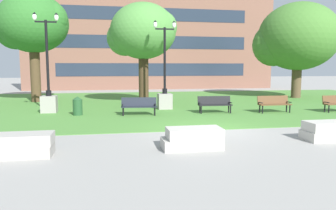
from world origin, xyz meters
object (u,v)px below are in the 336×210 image
(concrete_block_center, at_px, (20,146))
(lamp_post_left, at_px, (165,91))
(park_bench_far_right, at_px, (215,103))
(concrete_block_right, at_px, (330,131))
(park_bench_far_left, at_px, (274,103))
(trash_bin, at_px, (78,106))
(concrete_block_left, at_px, (193,139))
(lamp_post_right, at_px, (49,93))
(park_bench_near_right, at_px, (139,105))

(concrete_block_center, bearing_deg, lamp_post_left, 59.06)
(concrete_block_center, distance_m, park_bench_far_right, 10.82)
(park_bench_far_right, bearing_deg, concrete_block_right, -75.43)
(park_bench_far_left, height_order, trash_bin, trash_bin)
(concrete_block_left, relative_size, concrete_block_right, 1.01)
(concrete_block_center, distance_m, park_bench_far_left, 13.21)
(concrete_block_center, distance_m, trash_bin, 7.79)
(lamp_post_right, relative_size, trash_bin, 5.55)
(trash_bin, bearing_deg, concrete_block_right, -39.57)
(concrete_block_center, xyz_separation_m, park_bench_near_right, (3.95, 7.18, 0.23))
(concrete_block_right, distance_m, trash_bin, 11.64)
(lamp_post_right, height_order, lamp_post_left, lamp_post_right)
(park_bench_near_right, distance_m, lamp_post_right, 5.11)
(concrete_block_left, bearing_deg, concrete_block_center, -179.78)
(lamp_post_left, bearing_deg, park_bench_far_right, -43.61)
(park_bench_far_left, relative_size, trash_bin, 1.89)
(park_bench_near_right, xyz_separation_m, trash_bin, (-3.10, 0.56, -0.04))
(trash_bin, bearing_deg, concrete_block_center, -96.31)
(concrete_block_left, xyz_separation_m, concrete_block_right, (4.89, 0.31, 0.00))
(concrete_block_center, height_order, concrete_block_right, same)
(lamp_post_right, bearing_deg, concrete_block_center, -85.21)
(concrete_block_left, relative_size, lamp_post_right, 0.34)
(lamp_post_right, bearing_deg, park_bench_near_right, -21.92)
(concrete_block_right, height_order, lamp_post_right, lamp_post_right)
(concrete_block_left, bearing_deg, concrete_block_right, 3.67)
(concrete_block_left, distance_m, lamp_post_left, 9.53)
(park_bench_far_right, height_order, trash_bin, trash_bin)
(concrete_block_left, xyz_separation_m, lamp_post_right, (-5.69, 9.06, 0.79))
(park_bench_far_left, height_order, lamp_post_left, lamp_post_left)
(trash_bin, bearing_deg, concrete_block_left, -62.18)
(concrete_block_right, distance_m, park_bench_near_right, 9.03)
(park_bench_near_right, xyz_separation_m, lamp_post_right, (-4.71, 1.90, 0.55))
(park_bench_near_right, bearing_deg, concrete_block_right, -49.39)
(park_bench_near_right, bearing_deg, park_bench_far_left, -2.29)
(concrete_block_left, distance_m, trash_bin, 8.74)
(park_bench_far_right, relative_size, trash_bin, 1.90)
(concrete_block_left, height_order, concrete_block_right, same)
(park_bench_far_right, xyz_separation_m, trash_bin, (-7.17, 0.49, -0.04))
(lamp_post_left, bearing_deg, concrete_block_left, -94.55)
(park_bench_near_right, xyz_separation_m, park_bench_far_right, (4.07, 0.08, 0.00))
(lamp_post_left, bearing_deg, concrete_block_center, -120.94)
(concrete_block_left, xyz_separation_m, park_bench_near_right, (-0.98, 7.16, 0.23))
(park_bench_far_left, distance_m, park_bench_far_right, 3.26)
(concrete_block_center, height_order, park_bench_far_right, park_bench_far_right)
(concrete_block_right, height_order, park_bench_far_right, park_bench_far_right)
(park_bench_far_left, xyz_separation_m, lamp_post_left, (-5.58, 2.60, 0.52))
(lamp_post_right, xyz_separation_m, lamp_post_left, (6.45, 0.41, -0.03))
(concrete_block_center, relative_size, park_bench_near_right, 0.99)
(park_bench_far_right, distance_m, lamp_post_right, 8.99)
(concrete_block_center, height_order, lamp_post_right, lamp_post_right)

